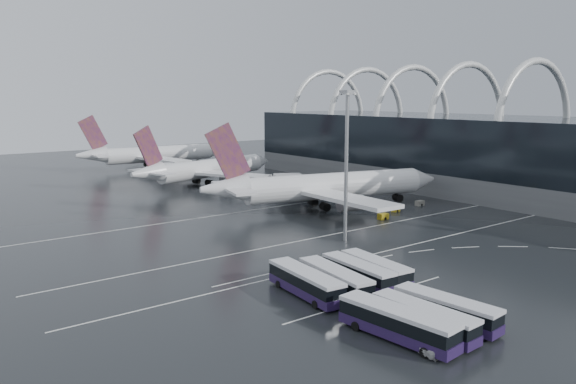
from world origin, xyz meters
TOP-DOWN VIEW (x-y plane):
  - ground at (0.00, 0.00)m, footprint 420.00×420.00m
  - terminal at (61.56, 19.84)m, footprint 42.00×160.00m
  - lane_marking_near at (0.00, -2.00)m, footprint 120.00×0.25m
  - lane_marking_mid at (0.00, 12.00)m, footprint 120.00×0.25m
  - lane_marking_far at (0.00, 40.00)m, footprint 120.00×0.25m
  - bus_bay_line_south at (-24.00, -16.00)m, footprint 28.00×0.25m
  - bus_bay_line_north at (-24.00, 0.00)m, footprint 28.00×0.25m
  - airliner_main at (9.26, 31.45)m, footprint 58.97×50.96m
  - airliner_gate_b at (5.15, 79.13)m, footprint 51.69×45.74m
  - airliner_gate_c at (8.84, 124.33)m, footprint 54.45×50.18m
  - bus_row_near_a at (-29.98, -10.35)m, footprint 4.43×13.91m
  - bus_row_near_b at (-26.18, -11.78)m, footprint 4.68×13.60m
  - bus_row_near_c at (-21.42, -11.24)m, footprint 3.80×12.81m
  - bus_row_near_d at (-18.20, -11.46)m, footprint 4.13×12.70m
  - bus_row_far_a at (-30.62, -26.52)m, footprint 4.46×14.11m
  - bus_row_far_b at (-26.97, -27.12)m, footprint 3.45×12.77m
  - bus_row_far_c at (-22.93, -27.02)m, footprint 3.96×12.88m
  - van_curve_a at (-29.49, -31.49)m, footprint 5.26×3.09m
  - floodlight_mast at (-6.61, 7.13)m, footprint 2.04×2.04m
  - gse_cart_belly_a at (20.17, 19.16)m, footprint 1.89×1.12m
  - gse_cart_belly_c at (11.95, 15.27)m, footprint 2.27×1.34m
  - gse_cart_belly_d at (30.04, 20.45)m, footprint 2.14×1.26m

SIDE VIEW (x-z plane):
  - ground at x=0.00m, z-range 0.00..0.00m
  - lane_marking_near at x=0.00m, z-range 0.00..0.01m
  - lane_marking_mid at x=0.00m, z-range 0.00..0.01m
  - lane_marking_far at x=0.00m, z-range 0.00..0.01m
  - bus_bay_line_south at x=-24.00m, z-range 0.00..0.01m
  - bus_bay_line_north at x=-24.00m, z-range 0.00..0.01m
  - gse_cart_belly_a at x=20.17m, z-range 0.00..1.03m
  - gse_cart_belly_d at x=30.04m, z-range 0.00..1.17m
  - gse_cart_belly_c at x=11.95m, z-range 0.00..1.24m
  - van_curve_a at x=-29.49m, z-range 0.00..1.37m
  - bus_row_near_d at x=-18.20m, z-range 0.15..3.22m
  - bus_row_near_c at x=-21.42m, z-range 0.15..3.26m
  - bus_row_far_b at x=-26.97m, z-range 0.15..3.27m
  - bus_row_far_c at x=-22.93m, z-range 0.15..3.28m
  - bus_row_near_b at x=-26.18m, z-range 0.16..3.44m
  - bus_row_near_a at x=-29.98m, z-range 0.17..3.53m
  - bus_row_far_a at x=-30.62m, z-range 0.17..3.59m
  - airliner_gate_b at x=5.15m, z-range -4.51..13.55m
  - airliner_gate_c at x=8.84m, z-range -4.85..14.55m
  - airliner_main at x=9.26m, z-range -5.04..15.14m
  - terminal at x=61.56m, z-range -6.58..28.32m
  - floodlight_mast at x=-6.61m, z-range 3.43..30.02m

